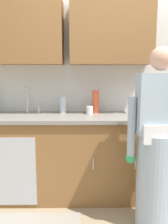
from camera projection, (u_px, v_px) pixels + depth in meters
name	position (u px, v px, depth m)	size (l,w,h in m)	color
kitchen_wall_with_uppers	(102.00, 67.00, 2.86)	(4.80, 0.44, 2.70)	silver
counter_cabinet	(67.00, 157.00, 2.72)	(1.90, 0.62, 0.90)	brown
countertop	(67.00, 117.00, 2.65)	(1.96, 0.66, 0.04)	gray
sink	(28.00, 116.00, 2.65)	(0.50, 0.36, 0.35)	#B7BABF
person_at_sink	(157.00, 154.00, 2.10)	(0.55, 0.34, 1.62)	white
bottle_cleaner_spray	(96.00, 102.00, 2.78)	(0.08, 0.08, 0.27)	#E05933
bottle_water_tall	(63.00, 105.00, 2.78)	(0.08, 0.08, 0.20)	silver
cup_by_sink	(90.00, 110.00, 2.71)	(0.08, 0.08, 0.09)	white
knife_on_counter	(122.00, 114.00, 2.69)	(0.24, 0.02, 0.01)	silver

